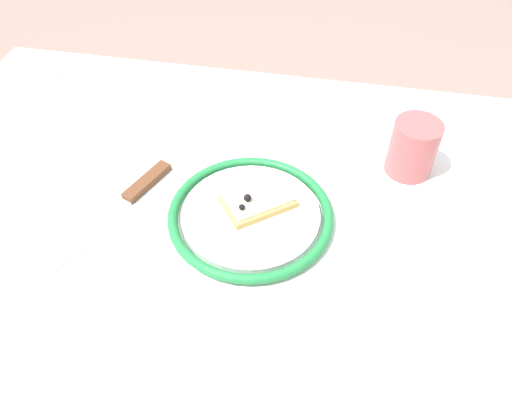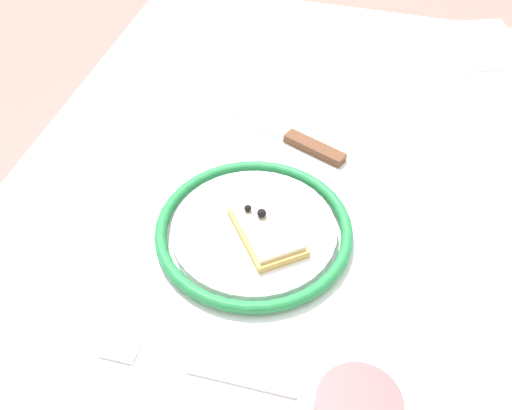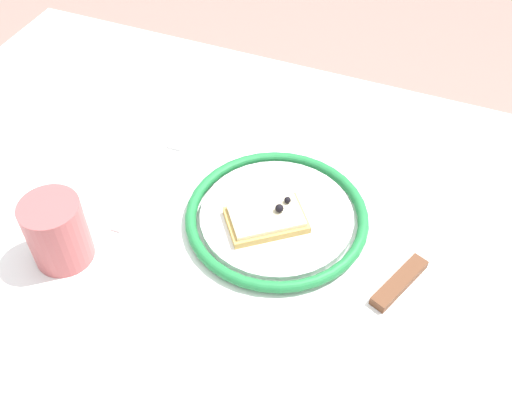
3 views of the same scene
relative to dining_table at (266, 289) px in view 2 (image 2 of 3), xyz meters
The scene contains 6 objects.
dining_table is the anchor object (origin of this frame).
plate 0.10m from the dining_table, 68.34° to the left, with size 0.23×0.23×0.02m.
pizza_slice_near 0.11m from the dining_table, 83.88° to the left, with size 0.12×0.11×0.03m.
knife 0.21m from the dining_table, ahead, with size 0.11×0.23×0.01m.
fork 0.20m from the dining_table, behind, with size 0.02×0.20×0.00m.
napkin 0.57m from the dining_table, 25.05° to the right, with size 0.15×0.12×0.00m, color white.
Camera 2 is at (-0.44, -0.11, 1.28)m, focal length 42.14 mm.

